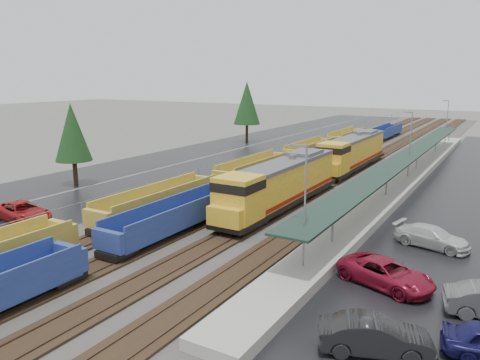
{
  "coord_description": "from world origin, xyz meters",
  "views": [
    {
      "loc": [
        19.54,
        -4.33,
        11.68
      ],
      "look_at": [
        -2.86,
        33.52,
        2.0
      ],
      "focal_mm": 35.0,
      "sensor_mm": 36.0,
      "label": 1
    }
  ],
  "objects_px": {
    "well_string_blue": "(273,179)",
    "locomotive_trail": "(352,152)",
    "parked_car_west_c": "(23,212)",
    "parked_car_east_b": "(386,273)",
    "parked_car_east_c": "(432,237)",
    "well_string_yellow": "(215,184)",
    "locomotive_lead": "(279,184)",
    "parked_car_east_a": "(375,336)"
  },
  "relations": [
    {
      "from": "locomotive_trail",
      "to": "well_string_yellow",
      "type": "xyz_separation_m",
      "value": [
        -8.0,
        -19.32,
        -1.26
      ]
    },
    {
      "from": "parked_car_east_b",
      "to": "parked_car_east_c",
      "type": "height_order",
      "value": "parked_car_east_b"
    },
    {
      "from": "well_string_blue",
      "to": "parked_car_east_b",
      "type": "height_order",
      "value": "well_string_blue"
    },
    {
      "from": "locomotive_lead",
      "to": "locomotive_trail",
      "type": "xyz_separation_m",
      "value": [
        0.0,
        21.0,
        0.0
      ]
    },
    {
      "from": "well_string_blue",
      "to": "locomotive_trail",
      "type": "bearing_deg",
      "value": 74.25
    },
    {
      "from": "locomotive_lead",
      "to": "parked_car_west_c",
      "type": "bearing_deg",
      "value": -140.84
    },
    {
      "from": "parked_car_east_c",
      "to": "parked_car_west_c",
      "type": "bearing_deg",
      "value": 121.72
    },
    {
      "from": "well_string_blue",
      "to": "parked_car_west_c",
      "type": "relative_size",
      "value": 19.44
    },
    {
      "from": "well_string_yellow",
      "to": "parked_car_west_c",
      "type": "relative_size",
      "value": 17.0
    },
    {
      "from": "locomotive_lead",
      "to": "well_string_yellow",
      "type": "height_order",
      "value": "locomotive_lead"
    },
    {
      "from": "parked_car_east_b",
      "to": "parked_car_west_c",
      "type": "bearing_deg",
      "value": 115.2
    },
    {
      "from": "locomotive_lead",
      "to": "parked_car_east_b",
      "type": "height_order",
      "value": "locomotive_lead"
    },
    {
      "from": "locomotive_lead",
      "to": "parked_car_west_c",
      "type": "height_order",
      "value": "locomotive_lead"
    },
    {
      "from": "parked_car_west_c",
      "to": "parked_car_east_a",
      "type": "height_order",
      "value": "parked_car_west_c"
    },
    {
      "from": "parked_car_east_b",
      "to": "locomotive_trail",
      "type": "bearing_deg",
      "value": 40.36
    },
    {
      "from": "parked_car_east_a",
      "to": "well_string_blue",
      "type": "bearing_deg",
      "value": 13.46
    },
    {
      "from": "locomotive_trail",
      "to": "parked_car_east_a",
      "type": "relative_size",
      "value": 4.15
    },
    {
      "from": "parked_car_east_a",
      "to": "parked_car_east_c",
      "type": "distance_m",
      "value": 14.99
    },
    {
      "from": "parked_car_west_c",
      "to": "parked_car_east_a",
      "type": "relative_size",
      "value": 1.21
    },
    {
      "from": "parked_car_east_c",
      "to": "parked_car_east_b",
      "type": "bearing_deg",
      "value": -176.75
    },
    {
      "from": "locomotive_trail",
      "to": "well_string_yellow",
      "type": "relative_size",
      "value": 0.2
    },
    {
      "from": "parked_car_west_c",
      "to": "parked_car_east_c",
      "type": "height_order",
      "value": "parked_car_west_c"
    },
    {
      "from": "locomotive_trail",
      "to": "parked_car_east_a",
      "type": "xyz_separation_m",
      "value": [
        13.29,
        -38.89,
        -1.62
      ]
    },
    {
      "from": "well_string_yellow",
      "to": "parked_car_east_b",
      "type": "relative_size",
      "value": 17.99
    },
    {
      "from": "locomotive_lead",
      "to": "well_string_blue",
      "type": "distance_m",
      "value": 8.01
    },
    {
      "from": "locomotive_trail",
      "to": "well_string_blue",
      "type": "relative_size",
      "value": 0.18
    },
    {
      "from": "parked_car_west_c",
      "to": "well_string_yellow",
      "type": "bearing_deg",
      "value": -21.38
    },
    {
      "from": "locomotive_trail",
      "to": "parked_car_west_c",
      "type": "relative_size",
      "value": 3.43
    },
    {
      "from": "parked_car_east_a",
      "to": "locomotive_trail",
      "type": "bearing_deg",
      "value": -2.65
    },
    {
      "from": "parked_car_east_a",
      "to": "well_string_yellow",
      "type": "bearing_deg",
      "value": 25.89
    },
    {
      "from": "well_string_blue",
      "to": "parked_car_east_c",
      "type": "xyz_separation_m",
      "value": [
        17.28,
        -9.72,
        -0.4
      ]
    },
    {
      "from": "parked_car_east_c",
      "to": "well_string_blue",
      "type": "bearing_deg",
      "value": 72.64
    },
    {
      "from": "well_string_yellow",
      "to": "parked_car_east_a",
      "type": "xyz_separation_m",
      "value": [
        21.29,
        -19.57,
        -0.36
      ]
    },
    {
      "from": "locomotive_lead",
      "to": "well_string_blue",
      "type": "relative_size",
      "value": 0.18
    },
    {
      "from": "parked_car_west_c",
      "to": "parked_car_east_c",
      "type": "distance_m",
      "value": 31.98
    },
    {
      "from": "locomotive_trail",
      "to": "parked_car_east_b",
      "type": "relative_size",
      "value": 3.63
    },
    {
      "from": "well_string_blue",
      "to": "parked_car_west_c",
      "type": "xyz_separation_m",
      "value": [
        -12.82,
        -20.51,
        -0.33
      ]
    },
    {
      "from": "parked_car_east_b",
      "to": "parked_car_east_c",
      "type": "relative_size",
      "value": 1.08
    },
    {
      "from": "parked_car_west_c",
      "to": "parked_car_east_b",
      "type": "xyz_separation_m",
      "value": [
        28.88,
        2.81,
        -0.04
      ]
    },
    {
      "from": "parked_car_east_b",
      "to": "parked_car_east_c",
      "type": "distance_m",
      "value": 8.09
    },
    {
      "from": "well_string_yellow",
      "to": "parked_car_east_c",
      "type": "distance_m",
      "value": 21.78
    },
    {
      "from": "parked_car_east_a",
      "to": "locomotive_lead",
      "type": "bearing_deg",
      "value": 15.09
    }
  ]
}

